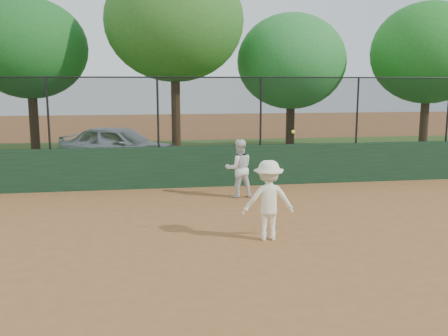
{
  "coord_description": "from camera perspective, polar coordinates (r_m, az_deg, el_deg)",
  "views": [
    {
      "loc": [
        -0.88,
        -8.35,
        3.04
      ],
      "look_at": [
        0.8,
        2.2,
        1.2
      ],
      "focal_mm": 40.0,
      "sensor_mm": 36.0,
      "label": 1
    }
  ],
  "objects": [
    {
      "name": "ground",
      "position": [
        8.93,
        -2.89,
        -10.15
      ],
      "size": [
        80.0,
        80.0,
        0.0
      ],
      "primitive_type": "plane",
      "color": "#9B5F32",
      "rests_on": "ground"
    },
    {
      "name": "back_wall",
      "position": [
        14.58,
        -5.46,
        0.1
      ],
      "size": [
        26.0,
        0.2,
        1.2
      ],
      "primitive_type": "cube",
      "color": "#1A3921",
      "rests_on": "ground"
    },
    {
      "name": "grass_strip",
      "position": [
        20.59,
        -6.51,
        1.23
      ],
      "size": [
        36.0,
        12.0,
        0.01
      ],
      "primitive_type": "cube",
      "color": "#2F5019",
      "rests_on": "ground"
    },
    {
      "name": "parked_car",
      "position": [
        18.58,
        -11.91,
        2.5
      ],
      "size": [
        4.75,
        3.6,
        1.51
      ],
      "primitive_type": "imported",
      "rotation": [
        0.0,
        0.0,
        1.1
      ],
      "color": "silver",
      "rests_on": "ground"
    },
    {
      "name": "player_second",
      "position": [
        13.27,
        1.71,
        -0.05
      ],
      "size": [
        0.8,
        0.64,
        1.55
      ],
      "primitive_type": "imported",
      "rotation": [
        0.0,
        0.0,
        3.22
      ],
      "color": "white",
      "rests_on": "ground"
    },
    {
      "name": "player_main",
      "position": [
        9.71,
        5.08,
        -3.69
      ],
      "size": [
        1.04,
        0.69,
        2.18
      ],
      "color": "white",
      "rests_on": "ground"
    },
    {
      "name": "fence_assembly",
      "position": [
        14.4,
        -5.68,
        6.52
      ],
      "size": [
        26.0,
        0.06,
        2.0
      ],
      "color": "black",
      "rests_on": "back_wall"
    },
    {
      "name": "tree_1",
      "position": [
        21.04,
        -21.36,
        12.55
      ],
      "size": [
        4.43,
        4.03,
        6.23
      ],
      "color": "#412916",
      "rests_on": "ground"
    },
    {
      "name": "tree_2",
      "position": [
        19.71,
        -5.69,
        16.34
      ],
      "size": [
        5.28,
        4.8,
        7.6
      ],
      "color": "#412C17",
      "rests_on": "ground"
    },
    {
      "name": "tree_3",
      "position": [
        21.51,
        7.73,
        11.95
      ],
      "size": [
        4.59,
        4.18,
        5.88
      ],
      "color": "#392313",
      "rests_on": "ground"
    },
    {
      "name": "tree_4",
      "position": [
        22.72,
        22.35,
        12.03
      ],
      "size": [
        4.81,
        4.37,
        6.3
      ],
      "color": "#462D19",
      "rests_on": "ground"
    }
  ]
}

